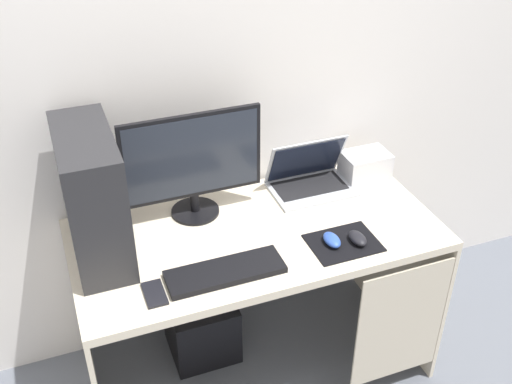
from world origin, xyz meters
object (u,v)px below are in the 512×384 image
object	(u,v)px
projector	(365,165)
pc_tower	(93,196)
laptop	(309,179)
mouse_left	(332,240)
mouse_right	(358,238)
keyboard	(225,272)
monitor	(193,163)
cell_phone	(155,294)
subwoofer	(201,326)

from	to	relation	value
projector	pc_tower	bearing A→B (deg)	-174.31
pc_tower	projector	xyz separation A→B (m)	(1.17, 0.12, -0.18)
laptop	mouse_left	size ratio (longest dim) A/B	3.56
mouse_left	mouse_right	distance (m)	0.10
projector	keyboard	distance (m)	0.88
projector	mouse_left	distance (m)	0.52
mouse_left	mouse_right	bearing A→B (deg)	-14.74
monitor	cell_phone	world-z (taller)	monitor
laptop	cell_phone	bearing A→B (deg)	-151.11
pc_tower	monitor	distance (m)	0.41
monitor	mouse_right	distance (m)	0.69
cell_phone	mouse_right	bearing A→B (deg)	0.70
projector	cell_phone	bearing A→B (deg)	-157.97
mouse_left	subwoofer	world-z (taller)	mouse_left
projector	mouse_right	bearing A→B (deg)	-122.18
pc_tower	monitor	xyz separation A→B (m)	(0.39, 0.11, -0.01)
laptop	mouse_left	bearing A→B (deg)	-102.62
pc_tower	mouse_left	size ratio (longest dim) A/B	5.04
mouse_right	cell_phone	size ratio (longest dim) A/B	0.74
monitor	pc_tower	bearing A→B (deg)	-164.70
mouse_left	subwoofer	size ratio (longest dim) A/B	0.33
cell_phone	monitor	bearing A→B (deg)	57.28
laptop	keyboard	size ratio (longest dim) A/B	0.81
pc_tower	subwoofer	xyz separation A→B (m)	(0.38, 0.09, -0.85)
keyboard	mouse_right	xyz separation A→B (m)	(0.52, -0.01, 0.01)
pc_tower	projector	distance (m)	1.19
pc_tower	keyboard	bearing A→B (deg)	-36.84
monitor	subwoofer	xyz separation A→B (m)	(-0.01, -0.02, -0.84)
keyboard	mouse_left	world-z (taller)	mouse_left
mouse_right	mouse_left	bearing A→B (deg)	165.26
monitor	mouse_left	size ratio (longest dim) A/B	5.71
keyboard	pc_tower	bearing A→B (deg)	143.16
pc_tower	cell_phone	bearing A→B (deg)	-67.00
mouse_right	projector	bearing A→B (deg)	57.82
monitor	subwoofer	bearing A→B (deg)	-125.07
pc_tower	projector	size ratio (longest dim) A/B	2.42
keyboard	subwoofer	world-z (taller)	keyboard
mouse_left	cell_phone	xyz separation A→B (m)	(-0.68, -0.03, -0.02)
mouse_left	subwoofer	xyz separation A→B (m)	(-0.43, 0.36, -0.63)
cell_phone	subwoofer	distance (m)	0.77
monitor	keyboard	size ratio (longest dim) A/B	1.30
pc_tower	laptop	size ratio (longest dim) A/B	1.42
monitor	laptop	bearing A→B (deg)	1.67
pc_tower	mouse_right	world-z (taller)	pc_tower
mouse_left	keyboard	bearing A→B (deg)	-177.32
projector	cell_phone	world-z (taller)	projector
keyboard	mouse_right	world-z (taller)	mouse_right
monitor	cell_phone	bearing A→B (deg)	-122.72
monitor	laptop	size ratio (longest dim) A/B	1.60
keyboard	laptop	bearing A→B (deg)	38.63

